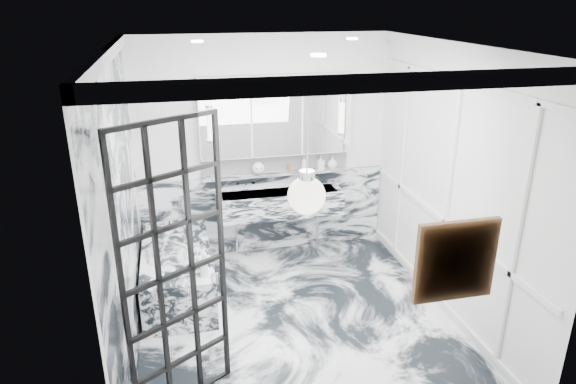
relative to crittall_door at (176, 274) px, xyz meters
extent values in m
plane|color=white|center=(1.17, 0.82, -1.20)|extent=(3.60, 3.60, 0.00)
plane|color=white|center=(1.17, 0.82, 1.60)|extent=(3.60, 3.60, 0.00)
plane|color=white|center=(1.17, 2.62, 0.20)|extent=(3.60, 0.00, 3.60)
plane|color=white|center=(1.17, -0.98, 0.20)|extent=(3.60, 0.00, 3.60)
plane|color=white|center=(-0.43, 0.82, 0.20)|extent=(0.00, 3.60, 3.60)
plane|color=white|center=(2.77, 0.82, 0.20)|extent=(0.00, 3.60, 3.60)
cube|color=white|center=(1.17, 2.59, -0.67)|extent=(3.18, 0.05, 1.05)
cube|color=white|center=(-0.42, 0.82, 0.14)|extent=(0.02, 3.56, 2.68)
cube|color=white|center=(2.75, 0.82, 0.10)|extent=(0.03, 3.40, 2.30)
imported|color=#8C5919|center=(1.67, 2.53, -0.01)|extent=(0.09, 0.09, 0.19)
imported|color=#4C4C51|center=(1.89, 2.53, -0.01)|extent=(0.09, 0.10, 0.19)
imported|color=silver|center=(2.06, 2.53, -0.02)|extent=(0.16, 0.16, 0.17)
sphere|color=white|center=(1.08, 2.53, -0.03)|extent=(0.16, 0.16, 0.16)
cylinder|color=#8C5919|center=(1.48, 2.53, -0.06)|extent=(0.04, 0.04, 0.10)
cylinder|color=silver|center=(0.26, 1.06, -0.59)|extent=(0.08, 0.08, 0.12)
cube|color=#C68414|center=(1.78, -0.94, 0.39)|extent=(0.46, 0.04, 0.46)
sphere|color=white|center=(0.88, -0.56, 0.78)|extent=(0.25, 0.25, 0.25)
cube|color=silver|center=(1.32, 2.37, -0.47)|extent=(1.60, 0.45, 0.30)
cube|color=silver|center=(1.32, 2.54, -0.13)|extent=(1.90, 0.14, 0.04)
cube|color=white|center=(1.32, 2.60, 0.01)|extent=(1.90, 0.03, 0.23)
cube|color=white|center=(1.32, 2.54, 0.62)|extent=(1.90, 0.16, 1.00)
cylinder|color=white|center=(0.50, 2.45, 0.58)|extent=(0.07, 0.07, 0.40)
cylinder|color=white|center=(2.14, 2.45, 0.58)|extent=(0.07, 0.07, 0.40)
cube|color=silver|center=(-0.01, 1.71, -0.92)|extent=(0.75, 1.65, 0.55)
camera|label=1|loc=(0.06, -3.56, 1.98)|focal=32.00mm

